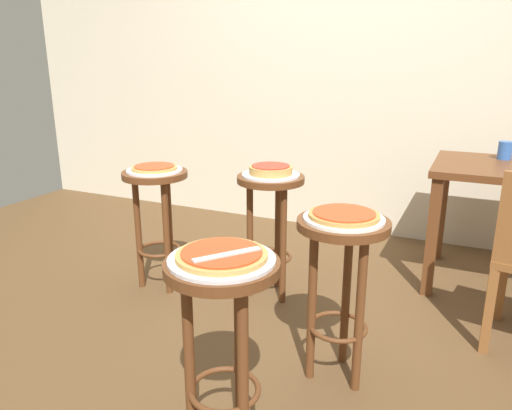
# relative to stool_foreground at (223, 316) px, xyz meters

# --- Properties ---
(ground_plane) EXTENTS (6.00, 6.00, 0.00)m
(ground_plane) POSITION_rel_stool_foreground_xyz_m (-0.22, 0.80, -0.51)
(ground_plane) COLOR brown
(back_wall) EXTENTS (6.00, 0.10, 3.00)m
(back_wall) POSITION_rel_stool_foreground_xyz_m (-0.22, 2.45, 0.99)
(back_wall) COLOR beige
(back_wall) RESTS_ON ground_plane
(stool_foreground) EXTENTS (0.36, 0.36, 0.69)m
(stool_foreground) POSITION_rel_stool_foreground_xyz_m (0.00, 0.00, 0.00)
(stool_foreground) COLOR #5B3319
(stool_foreground) RESTS_ON ground_plane
(serving_plate_foreground) EXTENTS (0.33, 0.33, 0.01)m
(serving_plate_foreground) POSITION_rel_stool_foreground_xyz_m (0.00, 0.00, 0.19)
(serving_plate_foreground) COLOR silver
(serving_plate_foreground) RESTS_ON stool_foreground
(pizza_foreground) EXTENTS (0.28, 0.28, 0.02)m
(pizza_foreground) POSITION_rel_stool_foreground_xyz_m (0.00, -0.00, 0.21)
(pizza_foreground) COLOR tan
(pizza_foreground) RESTS_ON serving_plate_foreground
(stool_middle) EXTENTS (0.36, 0.36, 0.69)m
(stool_middle) POSITION_rel_stool_foreground_xyz_m (0.23, 0.55, 0.00)
(stool_middle) COLOR #5B3319
(stool_middle) RESTS_ON ground_plane
(serving_plate_middle) EXTENTS (0.31, 0.31, 0.01)m
(serving_plate_middle) POSITION_rel_stool_foreground_xyz_m (0.23, 0.55, 0.19)
(serving_plate_middle) COLOR white
(serving_plate_middle) RESTS_ON stool_middle
(pizza_middle) EXTENTS (0.27, 0.27, 0.02)m
(pizza_middle) POSITION_rel_stool_foreground_xyz_m (0.23, 0.55, 0.21)
(pizza_middle) COLOR #B78442
(pizza_middle) RESTS_ON serving_plate_middle
(stool_leftside) EXTENTS (0.36, 0.36, 0.69)m
(stool_leftside) POSITION_rel_stool_foreground_xyz_m (-0.95, 0.95, 0.00)
(stool_leftside) COLOR #5B3319
(stool_leftside) RESTS_ON ground_plane
(serving_plate_leftside) EXTENTS (0.31, 0.31, 0.01)m
(serving_plate_leftside) POSITION_rel_stool_foreground_xyz_m (-0.95, 0.95, 0.19)
(serving_plate_leftside) COLOR silver
(serving_plate_leftside) RESTS_ON stool_leftside
(pizza_leftside) EXTENTS (0.25, 0.25, 0.02)m
(pizza_leftside) POSITION_rel_stool_foreground_xyz_m (-0.95, 0.95, 0.21)
(pizza_leftside) COLOR tan
(pizza_leftside) RESTS_ON serving_plate_leftside
(stool_rear) EXTENTS (0.36, 0.36, 0.69)m
(stool_rear) POSITION_rel_stool_foreground_xyz_m (-0.32, 1.12, 0.00)
(stool_rear) COLOR #5B3319
(stool_rear) RESTS_ON ground_plane
(serving_plate_rear) EXTENTS (0.31, 0.31, 0.01)m
(serving_plate_rear) POSITION_rel_stool_foreground_xyz_m (-0.32, 1.12, 0.19)
(serving_plate_rear) COLOR silver
(serving_plate_rear) RESTS_ON stool_rear
(pizza_rear) EXTENTS (0.23, 0.23, 0.05)m
(pizza_rear) POSITION_rel_stool_foreground_xyz_m (-0.32, 1.12, 0.22)
(pizza_rear) COLOR tan
(pizza_rear) RESTS_ON serving_plate_rear
(cup_far_edge) EXTENTS (0.08, 0.08, 0.11)m
(cup_far_edge) POSITION_rel_stool_foreground_xyz_m (0.82, 1.98, 0.27)
(cup_far_edge) COLOR #3360B2
(cup_far_edge) RESTS_ON dining_table
(pizza_server_knife) EXTENTS (0.15, 0.19, 0.01)m
(pizza_server_knife) POSITION_rel_stool_foreground_xyz_m (0.03, -0.02, 0.22)
(pizza_server_knife) COLOR silver
(pizza_server_knife) RESTS_ON pizza_foreground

